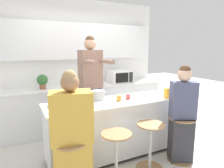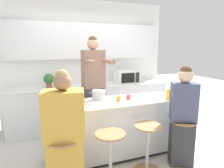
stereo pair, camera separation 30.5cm
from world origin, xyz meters
name	(u,v)px [view 1 (the left image)]	position (x,y,z in m)	size (l,w,h in m)	color
ground_plane	(114,154)	(0.00, 0.00, 0.00)	(16.00, 16.00, 0.00)	beige
wall_back	(80,54)	(0.00, 1.63, 1.54)	(3.66, 0.22, 2.70)	white
back_counter	(86,106)	(0.00, 1.33, 0.45)	(3.40, 0.63, 0.91)	silver
kitchen_island	(114,128)	(0.00, 0.00, 0.45)	(2.09, 0.66, 0.89)	black
bar_stool_leftmost	(71,166)	(-0.84, -0.59, 0.37)	(0.38, 0.38, 0.67)	#997047
bar_stool_center_left	(116,156)	(-0.28, -0.62, 0.37)	(0.38, 0.38, 0.67)	#997047
bar_stool_center_right	(150,144)	(0.28, -0.57, 0.37)	(0.38, 0.38, 0.67)	#997047
bar_stool_rightmost	(181,137)	(0.84, -0.59, 0.37)	(0.38, 0.38, 0.67)	#997047
person_cooking	(91,90)	(-0.14, 0.60, 0.95)	(0.44, 0.62, 1.89)	#383842
person_wrapped_blanket	(72,139)	(-0.81, -0.57, 0.69)	(0.50, 0.36, 1.46)	gold
person_seated_near	(182,117)	(0.83, -0.57, 0.68)	(0.41, 0.38, 1.45)	#333338
cooking_pot	(98,95)	(-0.19, 0.17, 0.96)	(0.30, 0.21, 0.14)	#B7BABC
fruit_bowl	(61,110)	(-0.84, -0.18, 0.92)	(0.23, 0.23, 0.06)	white
coffee_cup_near	(128,97)	(0.25, 0.00, 0.93)	(0.10, 0.07, 0.08)	#DB4C51
coffee_cup_far	(119,98)	(0.07, -0.04, 0.93)	(0.10, 0.07, 0.08)	orange
banana_bunch	(54,103)	(-0.86, 0.20, 0.92)	(0.19, 0.13, 0.06)	yellow
juice_carton	(167,93)	(0.85, -0.22, 0.97)	(0.08, 0.08, 0.17)	gold
microwave	(120,77)	(0.80, 1.29, 1.05)	(0.50, 0.38, 0.28)	white
potted_plant	(42,81)	(-0.86, 1.33, 1.07)	(0.20, 0.20, 0.28)	#93563D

